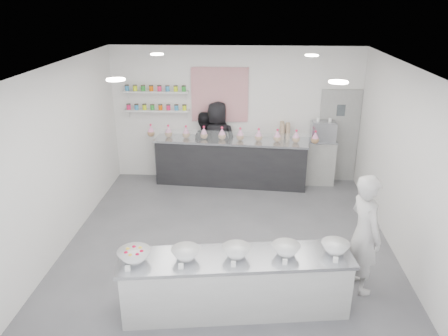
# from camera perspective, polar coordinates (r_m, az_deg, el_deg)

# --- Properties ---
(floor) EXTENTS (6.00, 6.00, 0.00)m
(floor) POSITION_cam_1_polar(r_m,az_deg,el_deg) (7.61, 0.60, -9.90)
(floor) COLOR #515156
(floor) RESTS_ON ground
(ceiling) EXTENTS (6.00, 6.00, 0.00)m
(ceiling) POSITION_cam_1_polar(r_m,az_deg,el_deg) (6.56, 0.70, 13.05)
(ceiling) COLOR white
(ceiling) RESTS_ON floor
(back_wall) EXTENTS (5.50, 0.00, 5.50)m
(back_wall) POSITION_cam_1_polar(r_m,az_deg,el_deg) (9.80, 1.51, 6.96)
(back_wall) COLOR white
(back_wall) RESTS_ON floor
(left_wall) EXTENTS (0.00, 6.00, 6.00)m
(left_wall) POSITION_cam_1_polar(r_m,az_deg,el_deg) (7.58, -20.60, 1.11)
(left_wall) COLOR white
(left_wall) RESTS_ON floor
(right_wall) EXTENTS (0.00, 6.00, 6.00)m
(right_wall) POSITION_cam_1_polar(r_m,az_deg,el_deg) (7.35, 22.58, 0.20)
(right_wall) COLOR white
(right_wall) RESTS_ON floor
(back_door) EXTENTS (0.88, 0.04, 2.10)m
(back_door) POSITION_cam_1_polar(r_m,az_deg,el_deg) (10.09, 14.68, 4.02)
(back_door) COLOR gray
(back_door) RESTS_ON floor
(pattern_panel) EXTENTS (1.25, 0.03, 1.20)m
(pattern_panel) POSITION_cam_1_polar(r_m,az_deg,el_deg) (9.69, -0.56, 9.53)
(pattern_panel) COLOR #A52234
(pattern_panel) RESTS_ON back_wall
(jar_shelf_lower) EXTENTS (1.45, 0.22, 0.04)m
(jar_shelf_lower) POSITION_cam_1_polar(r_m,az_deg,el_deg) (9.89, -8.77, 7.45)
(jar_shelf_lower) COLOR silver
(jar_shelf_lower) RESTS_ON back_wall
(jar_shelf_upper) EXTENTS (1.45, 0.22, 0.04)m
(jar_shelf_upper) POSITION_cam_1_polar(r_m,az_deg,el_deg) (9.80, -8.91, 9.83)
(jar_shelf_upper) COLOR silver
(jar_shelf_upper) RESTS_ON back_wall
(preserve_jars) EXTENTS (1.45, 0.10, 0.56)m
(preserve_jars) POSITION_cam_1_polar(r_m,az_deg,el_deg) (9.81, -8.89, 9.00)
(preserve_jars) COLOR #EB205D
(preserve_jars) RESTS_ON jar_shelf_lower
(downlight_0) EXTENTS (0.24, 0.24, 0.02)m
(downlight_0) POSITION_cam_1_polar(r_m,az_deg,el_deg) (5.83, -13.96, 11.15)
(downlight_0) COLOR white
(downlight_0) RESTS_ON ceiling
(downlight_1) EXTENTS (0.24, 0.24, 0.02)m
(downlight_1) POSITION_cam_1_polar(r_m,az_deg,el_deg) (5.68, 14.71, 10.81)
(downlight_1) COLOR white
(downlight_1) RESTS_ON ceiling
(downlight_2) EXTENTS (0.24, 0.24, 0.02)m
(downlight_2) POSITION_cam_1_polar(r_m,az_deg,el_deg) (8.32, -8.74, 14.48)
(downlight_2) COLOR white
(downlight_2) RESTS_ON ceiling
(downlight_3) EXTENTS (0.24, 0.24, 0.02)m
(downlight_3) POSITION_cam_1_polar(r_m,az_deg,el_deg) (8.21, 11.38, 14.23)
(downlight_3) COLOR white
(downlight_3) RESTS_ON ceiling
(prep_counter) EXTENTS (3.10, 1.08, 0.83)m
(prep_counter) POSITION_cam_1_polar(r_m,az_deg,el_deg) (6.00, 1.56, -14.84)
(prep_counter) COLOR #9C9C97
(prep_counter) RESTS_ON floor
(back_bar) EXTENTS (3.39, 0.88, 1.04)m
(back_bar) POSITION_cam_1_polar(r_m,az_deg,el_deg) (9.72, 0.91, 0.77)
(back_bar) COLOR black
(back_bar) RESTS_ON floor
(sneeze_guard) EXTENTS (3.30, 0.27, 0.28)m
(sneeze_guard) POSITION_cam_1_polar(r_m,az_deg,el_deg) (9.23, 0.71, 3.97)
(sneeze_guard) COLOR white
(sneeze_guard) RESTS_ON back_bar
(espresso_ledge) EXTENTS (1.37, 0.44, 1.02)m
(espresso_ledge) POSITION_cam_1_polar(r_m,az_deg,el_deg) (9.96, 10.36, 0.87)
(espresso_ledge) COLOR #9C9C97
(espresso_ledge) RESTS_ON floor
(espresso_machine) EXTENTS (0.53, 0.37, 0.40)m
(espresso_machine) POSITION_cam_1_polar(r_m,az_deg,el_deg) (9.80, 12.82, 4.71)
(espresso_machine) COLOR #93969E
(espresso_machine) RESTS_ON espresso_ledge
(cup_stacks) EXTENTS (0.27, 0.24, 0.36)m
(cup_stacks) POSITION_cam_1_polar(r_m,az_deg,el_deg) (9.70, 7.97, 4.75)
(cup_stacks) COLOR tan
(cup_stacks) RESTS_ON espresso_ledge
(prep_bowls) EXTENTS (3.01, 0.86, 0.15)m
(prep_bowls) POSITION_cam_1_polar(r_m,az_deg,el_deg) (5.72, 1.61, -10.89)
(prep_bowls) COLOR white
(prep_bowls) RESTS_ON prep_counter
(label_cards) EXTENTS (2.66, 0.04, 0.07)m
(label_cards) POSITION_cam_1_polar(r_m,az_deg,el_deg) (5.33, 0.68, -14.13)
(label_cards) COLOR white
(label_cards) RESTS_ON prep_counter
(cookie_bags) EXTENTS (3.77, 0.46, 0.29)m
(cookie_bags) POSITION_cam_1_polar(r_m,az_deg,el_deg) (9.51, 0.93, 4.50)
(cookie_bags) COLOR #FF96D0
(cookie_bags) RESTS_ON back_bar
(woman_prep) EXTENTS (0.60, 0.74, 1.77)m
(woman_prep) POSITION_cam_1_polar(r_m,az_deg,el_deg) (6.45, 17.87, -8.17)
(woman_prep) COLOR beige
(woman_prep) RESTS_ON floor
(staff_left) EXTENTS (0.82, 0.66, 1.60)m
(staff_left) POSITION_cam_1_polar(r_m,az_deg,el_deg) (9.91, -2.68, 2.86)
(staff_left) COLOR black
(staff_left) RESTS_ON floor
(staff_right) EXTENTS (0.96, 0.70, 1.83)m
(staff_right) POSITION_cam_1_polar(r_m,az_deg,el_deg) (9.85, -0.89, 3.47)
(staff_right) COLOR black
(staff_right) RESTS_ON floor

